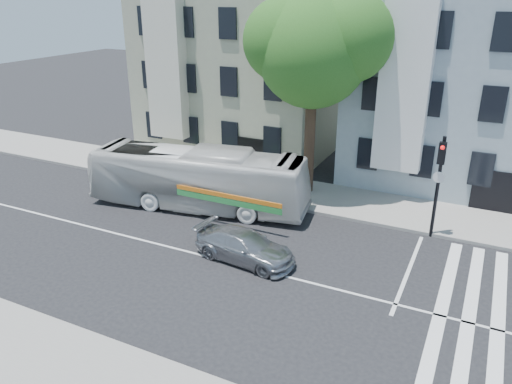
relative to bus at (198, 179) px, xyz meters
The scene contains 9 objects.
ground 6.24m from the bus, 44.67° to the right, with size 120.00×120.00×0.00m, color black.
sidewalk_far 5.89m from the bus, 41.08° to the left, with size 80.00×4.00×0.15m, color gray.
building_left 11.77m from the bus, 104.10° to the left, with size 12.00×10.00×11.00m, color gray.
building_right 16.09m from the bus, 43.57° to the left, with size 12.00×10.00×11.00m, color #8897A2.
street_tree 8.86m from the bus, 45.81° to the left, with size 7.30×5.90×11.10m.
bus is the anchor object (origin of this frame).
sedan 6.01m from the bus, 39.64° to the right, with size 4.33×1.76×1.26m, color #A6A8AD.
hedge 2.80m from the bus, 127.90° to the left, with size 8.50×0.84×0.70m, color #23591D, non-canonical shape.
traffic_signal 11.36m from the bus, ahead, with size 0.49×0.55×4.66m.
Camera 1 is at (8.57, -15.50, 10.32)m, focal length 35.00 mm.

